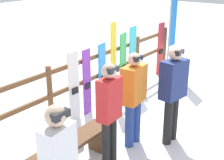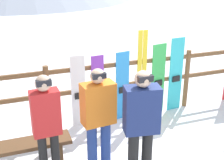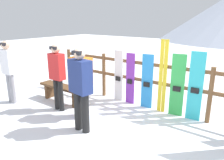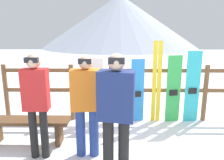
% 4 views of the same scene
% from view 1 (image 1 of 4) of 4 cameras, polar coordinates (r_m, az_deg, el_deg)
% --- Properties ---
extents(ground_plane, '(40.00, 40.00, 0.00)m').
position_cam_1_polar(ground_plane, '(6.20, 9.97, -8.01)').
color(ground_plane, white).
extents(fence, '(5.97, 0.10, 1.26)m').
position_cam_1_polar(fence, '(6.70, -2.06, 1.49)').
color(fence, brown).
rests_on(fence, ground).
extents(bench, '(1.50, 0.36, 0.46)m').
position_cam_1_polar(bench, '(4.82, -7.25, -12.06)').
color(bench, brown).
rests_on(bench, ground).
extents(person_red, '(0.39, 0.22, 1.65)m').
position_cam_1_polar(person_red, '(4.51, -0.49, -5.17)').
color(person_red, black).
rests_on(person_red, ground).
extents(person_orange, '(0.49, 0.30, 1.62)m').
position_cam_1_polar(person_orange, '(5.12, 3.97, -2.52)').
color(person_orange, navy).
rests_on(person_orange, ground).
extents(person_navy, '(0.51, 0.33, 1.70)m').
position_cam_1_polar(person_navy, '(5.26, 11.09, -1.62)').
color(person_navy, black).
rests_on(person_navy, ground).
extents(snowboard_white, '(0.27, 0.06, 1.41)m').
position_cam_1_polar(snowboard_white, '(6.04, -6.95, -1.32)').
color(snowboard_white, white).
rests_on(snowboard_white, ground).
extents(snowboard_purple, '(0.24, 0.07, 1.37)m').
position_cam_1_polar(snowboard_purple, '(6.31, -4.60, -0.47)').
color(snowboard_purple, purple).
rests_on(snowboard_purple, ground).
extents(snowboard_blue, '(0.29, 0.09, 1.39)m').
position_cam_1_polar(snowboard_blue, '(6.66, -1.79, 0.85)').
color(snowboard_blue, '#288CE0').
rests_on(snowboard_blue, ground).
extents(ski_pair_yellow, '(0.19, 0.02, 1.77)m').
position_cam_1_polar(ski_pair_yellow, '(6.91, 0.26, 3.29)').
color(ski_pair_yellow, yellow).
rests_on(ski_pair_yellow, ground).
extents(snowboard_green, '(0.32, 0.09, 1.47)m').
position_cam_1_polar(snowboard_green, '(7.25, 2.01, 2.81)').
color(snowboard_green, green).
rests_on(snowboard_green, ground).
extents(snowboard_cyan, '(0.31, 0.07, 1.56)m').
position_cam_1_polar(snowboard_cyan, '(7.56, 3.76, 3.89)').
color(snowboard_cyan, '#2DBFCC').
rests_on(snowboard_cyan, ground).
extents(snowboard_red, '(0.26, 0.08, 1.45)m').
position_cam_1_polar(snowboard_red, '(8.76, 8.84, 5.62)').
color(snowboard_red, red).
rests_on(snowboard_red, ground).
extents(rental_flag, '(0.40, 0.04, 2.48)m').
position_cam_1_polar(rental_flag, '(8.66, 10.96, 10.59)').
color(rental_flag, '#99999E').
rests_on(rental_flag, ground).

